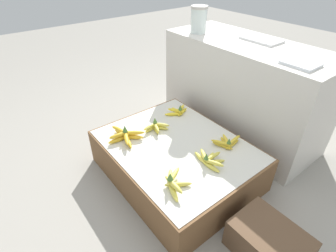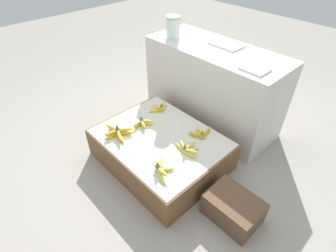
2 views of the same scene
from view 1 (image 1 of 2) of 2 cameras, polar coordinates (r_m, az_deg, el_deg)
name	(u,v)px [view 1 (image 1 of 2)]	position (r m, az deg, el deg)	size (l,w,h in m)	color
ground_plane	(176,174)	(2.00, 1.71, -10.38)	(10.00, 10.00, 0.00)	gray
display_platform	(176,160)	(1.91, 1.78, -7.37)	(1.06, 0.84, 0.28)	brown
back_vendor_table	(242,90)	(2.34, 15.80, 7.56)	(1.38, 0.57, 0.81)	beige
wooden_crate	(269,243)	(1.63, 21.07, -22.60)	(0.38, 0.29, 0.19)	brown
banana_bunch_front_left	(125,136)	(1.87, -9.34, -2.06)	(0.27, 0.26, 0.11)	gold
banana_bunch_front_midleft	(173,182)	(1.51, 1.18, -12.16)	(0.23, 0.18, 0.11)	#DBCC4C
banana_bunch_middle_left	(156,127)	(1.94, -2.68, -0.21)	(0.13, 0.19, 0.09)	#DBCC4C
banana_bunch_middle_midleft	(209,160)	(1.68, 8.99, -7.22)	(0.23, 0.15, 0.09)	#DBCC4C
banana_bunch_back_left	(178,111)	(2.13, 2.24, 3.28)	(0.16, 0.22, 0.10)	yellow
banana_bunch_back_midleft	(227,143)	(1.83, 12.74, -3.54)	(0.15, 0.21, 0.09)	gold
glass_jar	(199,19)	(2.36, 6.71, 22.06)	(0.14, 0.14, 0.21)	silver
foam_tray_white	(261,39)	(2.26, 19.64, 17.33)	(0.30, 0.18, 0.02)	white
foam_tray_dark	(301,63)	(1.85, 26.91, 12.05)	(0.20, 0.17, 0.02)	white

